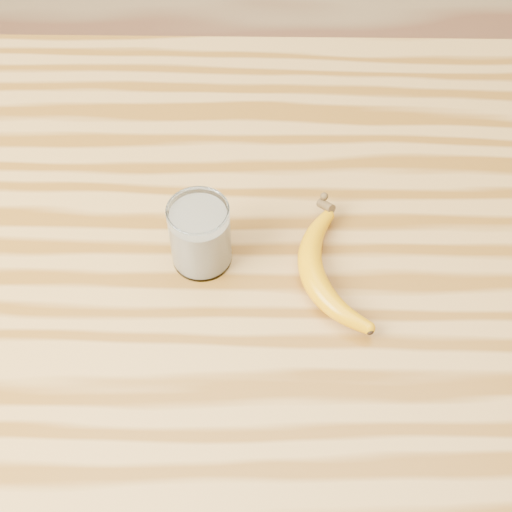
{
  "coord_description": "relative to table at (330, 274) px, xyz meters",
  "views": [
    {
      "loc": [
        -0.1,
        -0.62,
        1.65
      ],
      "look_at": [
        -0.11,
        -0.09,
        0.93
      ],
      "focal_mm": 50.0,
      "sensor_mm": 36.0,
      "label": 1
    }
  ],
  "objects": [
    {
      "name": "banana",
      "position": [
        -0.04,
        -0.11,
        0.15
      ],
      "size": [
        0.15,
        0.28,
        0.03
      ],
      "primitive_type": null,
      "rotation": [
        0.0,
        0.0,
        0.23
      ],
      "color": "#C88101",
      "rests_on": "table"
    },
    {
      "name": "smoothie_glass",
      "position": [
        -0.18,
        -0.07,
        0.18
      ],
      "size": [
        0.08,
        0.08,
        0.1
      ],
      "color": "white",
      "rests_on": "table"
    },
    {
      "name": "table",
      "position": [
        0.0,
        0.0,
        0.0
      ],
      "size": [
        1.2,
        0.8,
        0.9
      ],
      "color": "olive",
      "rests_on": "ground"
    }
  ]
}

